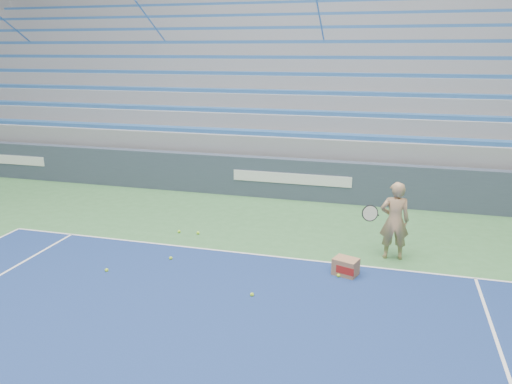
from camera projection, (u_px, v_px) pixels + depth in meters
sponsor_barrier at (292, 179)px, 13.43m from camera, size 30.00×0.32×1.10m
bleachers at (324, 93)px, 18.23m from camera, size 31.00×9.15×7.30m
tennis_player at (394, 221)px, 9.51m from camera, size 0.91×0.84×1.54m
ball_box at (346, 267)px, 8.95m from camera, size 0.50×0.44×0.32m
tennis_ball_0 at (198, 233)px, 10.95m from camera, size 0.07×0.07×0.07m
tennis_ball_1 at (171, 258)px, 9.62m from camera, size 0.07×0.07×0.07m
tennis_ball_2 at (339, 276)px, 8.89m from camera, size 0.07×0.07×0.07m
tennis_ball_3 at (107, 270)px, 9.11m from camera, size 0.07×0.07×0.07m
tennis_ball_4 at (179, 231)px, 11.03m from camera, size 0.07×0.07×0.07m
tennis_ball_5 at (252, 295)px, 8.20m from camera, size 0.07×0.07×0.07m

